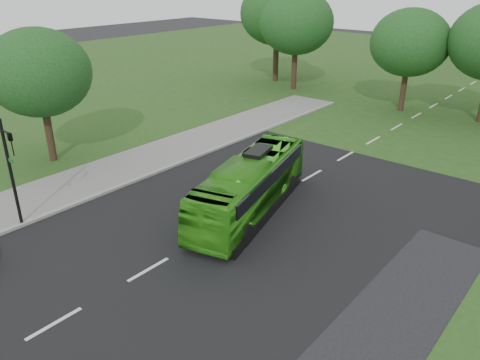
{
  "coord_description": "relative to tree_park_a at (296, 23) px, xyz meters",
  "views": [
    {
      "loc": [
        12.48,
        -11.43,
        10.59
      ],
      "look_at": [
        -0.47,
        4.15,
        1.6
      ],
      "focal_mm": 35.0,
      "sensor_mm": 36.0,
      "label": 1
    }
  ],
  "objects": [
    {
      "name": "bus",
      "position": [
        12.92,
        -23.09,
        -4.98
      ],
      "size": [
        4.62,
        9.8,
        2.66
      ],
      "primitive_type": "imported",
      "rotation": [
        0.0,
        0.0,
        0.26
      ],
      "color": "green",
      "rests_on": "ground"
    },
    {
      "name": "street_surfaces",
      "position": [
        12.62,
        -4.78,
        -6.29
      ],
      "size": [
        120.0,
        120.0,
        0.15
      ],
      "color": "black",
      "rests_on": "ground"
    },
    {
      "name": "ground",
      "position": [
        13.0,
        -27.53,
        -6.31
      ],
      "size": [
        160.0,
        160.0,
        0.0
      ],
      "primitive_type": "plane",
      "color": "black",
      "rests_on": "ground"
    },
    {
      "name": "tree_park_b",
      "position": [
        11.38,
        -0.88,
        -0.79
      ],
      "size": [
        6.25,
        6.25,
        8.19
      ],
      "color": "black",
      "rests_on": "ground"
    },
    {
      "name": "tree_park_a",
      "position": [
        0.0,
        0.0,
        0.0
      ],
      "size": [
        7.0,
        7.0,
        9.31
      ],
      "color": "black",
      "rests_on": "ground"
    },
    {
      "name": "tree_side_near",
      "position": [
        -0.61,
        -25.61,
        -0.95
      ],
      "size": [
        5.95,
        5.95,
        7.9
      ],
      "color": "black",
      "rests_on": "ground"
    },
    {
      "name": "traffic_light",
      "position": [
        5.95,
        -30.93,
        -3.34
      ],
      "size": [
        0.81,
        0.23,
        5.06
      ],
      "rotation": [
        0.0,
        0.0,
        -0.19
      ],
      "color": "black",
      "rests_on": "ground"
    },
    {
      "name": "tree_park_f",
      "position": [
        -3.75,
        2.12,
        0.55
      ],
      "size": [
        7.57,
        7.57,
        10.1
      ],
      "color": "black",
      "rests_on": "ground"
    }
  ]
}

